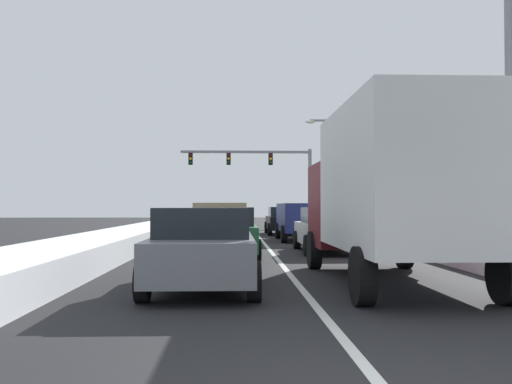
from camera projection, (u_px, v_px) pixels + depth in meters
ground_plane at (268, 248)px, 21.25m from camera, size 120.00×120.00×0.00m
lane_stripe_between_right_lane_and_center_lane at (263, 241)px, 25.50m from camera, size 0.14×46.80×0.01m
snow_bank_right_shoulder at (382, 236)px, 25.71m from camera, size 2.10×46.80×0.46m
snow_bank_left_shoulder at (141, 234)px, 25.31m from camera, size 2.16×46.80×0.65m
box_truck_right_lane_nearest at (392, 188)px, 11.43m from camera, size 2.53×7.20×3.36m
sedan_white_right_lane_second at (328, 229)px, 19.46m from camera, size 2.00×4.50×1.51m
suv_navy_right_lane_third at (302, 218)px, 26.19m from camera, size 2.16×4.90×1.67m
sedan_black_right_lane_fourth at (284, 220)px, 32.00m from camera, size 2.00×4.50×1.51m
sedan_gray_center_lane_nearest at (204, 248)px, 10.80m from camera, size 2.00×4.50×1.51m
sedan_green_center_lane_second at (225, 232)px, 17.18m from camera, size 2.00×4.50×1.51m
suv_tan_center_lane_third at (221, 219)px, 23.37m from camera, size 2.16×4.90×1.67m
suv_silver_center_lane_fourth at (224, 216)px, 30.70m from camera, size 2.16×4.90×1.67m
traffic_light_gantry at (264, 167)px, 46.90m from camera, size 10.60×0.47×6.20m
street_lamp_right_near at (497, 53)px, 15.23m from camera, size 2.66×0.36×9.45m
street_lamp_right_mid at (336, 162)px, 40.71m from camera, size 2.66×0.36×7.73m
roadside_sign_right at (448, 156)px, 28.64m from camera, size 3.20×0.16×5.50m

